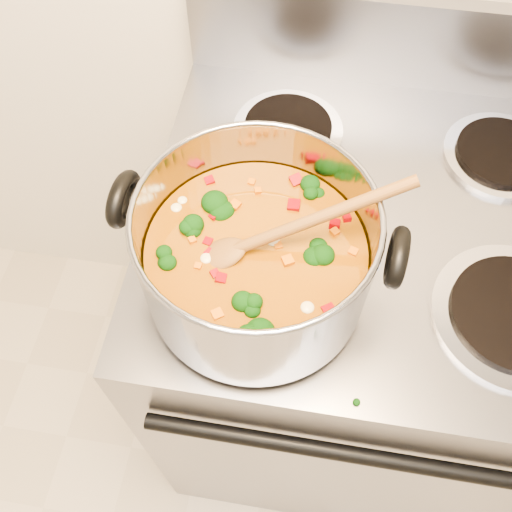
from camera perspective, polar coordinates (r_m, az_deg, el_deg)
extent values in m
cube|color=gray|center=(1.29, 9.11, -7.86)|extent=(0.73, 0.64, 0.92)
cube|color=gray|center=(1.05, 14.68, 19.91)|extent=(0.73, 0.03, 0.16)
cylinder|color=black|center=(0.86, 10.57, -19.08)|extent=(0.62, 0.02, 0.02)
cylinder|color=#A5A5AD|center=(0.80, 0.52, -2.39)|extent=(0.22, 0.22, 0.01)
cylinder|color=black|center=(0.80, 0.53, -2.11)|extent=(0.17, 0.17, 0.01)
cylinder|color=#A5A5AD|center=(0.98, 3.21, 12.46)|extent=(0.18, 0.18, 0.01)
cylinder|color=black|center=(0.97, 3.23, 12.79)|extent=(0.14, 0.14, 0.01)
cylinder|color=#A5A5AD|center=(1.02, 23.24, 9.24)|extent=(0.18, 0.18, 0.01)
cylinder|color=black|center=(1.01, 23.39, 9.53)|extent=(0.14, 0.14, 0.01)
cylinder|color=gray|center=(0.72, 0.00, 0.31)|extent=(0.30, 0.30, 0.16)
torus|color=gray|center=(0.65, 0.00, 3.98)|extent=(0.30, 0.30, 0.01)
cylinder|color=#8B510C|center=(0.75, 0.00, -1.08)|extent=(0.28, 0.28, 0.09)
torus|color=black|center=(0.71, -13.09, 5.56)|extent=(0.03, 0.08, 0.08)
torus|color=black|center=(0.67, 13.92, -0.13)|extent=(0.03, 0.08, 0.08)
ellipsoid|color=black|center=(0.71, -0.22, 1.21)|extent=(0.04, 0.04, 0.03)
ellipsoid|color=black|center=(0.73, -0.20, 3.57)|extent=(0.04, 0.04, 0.03)
ellipsoid|color=black|center=(0.78, -1.19, 8.37)|extent=(0.04, 0.04, 0.03)
ellipsoid|color=black|center=(0.67, -0.23, -5.71)|extent=(0.04, 0.04, 0.03)
ellipsoid|color=black|center=(0.73, 8.25, 2.56)|extent=(0.04, 0.04, 0.03)
ellipsoid|color=black|center=(0.76, -0.28, 6.40)|extent=(0.04, 0.04, 0.03)
ellipsoid|color=black|center=(0.70, -5.57, -1.13)|extent=(0.04, 0.04, 0.03)
ellipsoid|color=#A00513|center=(0.70, 8.94, -1.59)|extent=(0.01, 0.01, 0.01)
ellipsoid|color=#A00513|center=(0.72, 0.72, 2.19)|extent=(0.01, 0.01, 0.01)
ellipsoid|color=#A00513|center=(0.67, 1.68, -5.63)|extent=(0.01, 0.01, 0.01)
ellipsoid|color=#A00513|center=(0.68, 1.03, -3.64)|extent=(0.01, 0.01, 0.01)
ellipsoid|color=#A00513|center=(0.66, -0.96, -6.64)|extent=(0.01, 0.01, 0.01)
ellipsoid|color=#A00513|center=(0.66, 4.21, -6.43)|extent=(0.01, 0.01, 0.01)
ellipsoid|color=#A00513|center=(0.71, 6.57, 0.58)|extent=(0.01, 0.01, 0.01)
ellipsoid|color=#A00513|center=(0.69, 6.07, -2.46)|extent=(0.01, 0.01, 0.01)
ellipsoid|color=#A00513|center=(0.66, 3.83, -6.86)|extent=(0.01, 0.01, 0.01)
ellipsoid|color=#A00513|center=(0.70, 9.04, -2.06)|extent=(0.01, 0.01, 0.01)
ellipsoid|color=#A00513|center=(0.75, 4.90, 5.67)|extent=(0.01, 0.01, 0.01)
ellipsoid|color=#C55E0A|center=(0.71, 2.78, 0.28)|extent=(0.01, 0.01, 0.01)
ellipsoid|color=#C55E0A|center=(0.67, -6.03, -4.98)|extent=(0.01, 0.01, 0.01)
ellipsoid|color=#C55E0A|center=(0.69, -4.60, -2.32)|extent=(0.01, 0.01, 0.01)
ellipsoid|color=#C55E0A|center=(0.71, -6.40, 0.87)|extent=(0.01, 0.01, 0.01)
ellipsoid|color=#C55E0A|center=(0.72, -6.67, 1.41)|extent=(0.01, 0.01, 0.01)
ellipsoid|color=#C55E0A|center=(0.75, 5.64, 4.80)|extent=(0.01, 0.01, 0.01)
ellipsoid|color=#C55E0A|center=(0.71, -4.58, 0.75)|extent=(0.01, 0.01, 0.01)
ellipsoid|color=#C55E0A|center=(0.77, -0.35, 7.27)|extent=(0.01, 0.01, 0.01)
ellipsoid|color=#C55E0A|center=(0.66, 5.18, -6.84)|extent=(0.01, 0.01, 0.01)
ellipsoid|color=#C55E0A|center=(0.71, -2.63, 0.86)|extent=(0.01, 0.01, 0.01)
ellipsoid|color=#C55E0A|center=(0.69, -2.78, -1.95)|extent=(0.01, 0.01, 0.01)
ellipsoid|color=beige|center=(0.68, 6.45, -3.39)|extent=(0.02, 0.02, 0.01)
ellipsoid|color=beige|center=(0.70, 6.22, -0.50)|extent=(0.02, 0.02, 0.01)
ellipsoid|color=beige|center=(0.67, 0.86, -4.27)|extent=(0.02, 0.02, 0.01)
ellipsoid|color=beige|center=(0.68, -5.48, -3.61)|extent=(0.02, 0.02, 0.01)
ellipsoid|color=beige|center=(0.72, -1.29, 1.83)|extent=(0.02, 0.02, 0.01)
ellipsoid|color=brown|center=(0.71, -3.59, 0.10)|extent=(0.08, 0.07, 0.04)
cylinder|color=brown|center=(0.68, 5.92, 3.68)|extent=(0.23, 0.09, 0.11)
ellipsoid|color=black|center=(0.87, 13.55, 2.00)|extent=(0.01, 0.01, 0.01)
ellipsoid|color=black|center=(0.90, 1.43, 7.12)|extent=(0.01, 0.01, 0.01)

